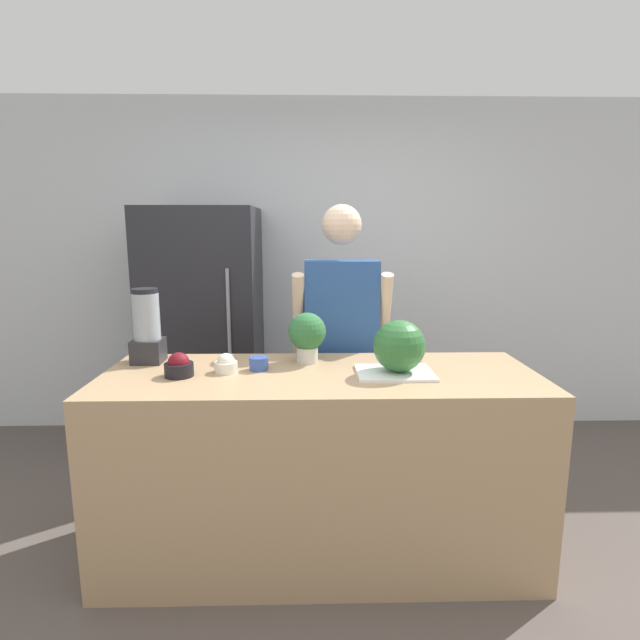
% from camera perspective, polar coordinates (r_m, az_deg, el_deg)
% --- Properties ---
extents(ground_plane, '(14.00, 14.00, 0.00)m').
position_cam_1_polar(ground_plane, '(2.51, 0.26, -29.71)').
color(ground_plane, '#564C47').
extents(wall_back, '(8.00, 0.06, 2.60)m').
position_cam_1_polar(wall_back, '(4.02, -0.57, 5.89)').
color(wall_back, silver).
rests_on(wall_back, ground_plane).
extents(counter_island, '(2.08, 0.75, 0.94)m').
position_cam_1_polar(counter_island, '(2.57, 0.02, -16.15)').
color(counter_island, tan).
rests_on(counter_island, ground_plane).
extents(refrigerator, '(0.79, 0.76, 1.76)m').
position_cam_1_polar(refrigerator, '(3.74, -12.98, -1.21)').
color(refrigerator, '#232328').
rests_on(refrigerator, ground_plane).
extents(person, '(0.57, 0.27, 1.75)m').
position_cam_1_polar(person, '(2.97, 2.39, -3.49)').
color(person, '#333338').
rests_on(person, ground_plane).
extents(cutting_board, '(0.36, 0.27, 0.01)m').
position_cam_1_polar(cutting_board, '(2.40, 8.53, -5.99)').
color(cutting_board, white).
rests_on(cutting_board, counter_island).
extents(watermelon, '(0.25, 0.25, 0.25)m').
position_cam_1_polar(watermelon, '(2.37, 9.04, -2.96)').
color(watermelon, '#2D6B33').
rests_on(watermelon, cutting_board).
extents(bowl_cherries, '(0.13, 0.13, 0.11)m').
position_cam_1_polar(bowl_cherries, '(2.42, -15.83, -5.14)').
color(bowl_cherries, black).
rests_on(bowl_cherries, counter_island).
extents(bowl_cream, '(0.11, 0.11, 0.09)m').
position_cam_1_polar(bowl_cream, '(2.44, -10.71, -5.02)').
color(bowl_cream, white).
rests_on(bowl_cream, counter_island).
extents(bowl_small_blue, '(0.09, 0.09, 0.06)m').
position_cam_1_polar(bowl_small_blue, '(2.45, -7.01, -4.96)').
color(bowl_small_blue, '#334C9E').
rests_on(bowl_small_blue, counter_island).
extents(blender, '(0.15, 0.15, 0.38)m').
position_cam_1_polar(blender, '(2.69, -19.17, -0.85)').
color(blender, '#28282D').
rests_on(blender, counter_island).
extents(potted_plant, '(0.19, 0.19, 0.26)m').
position_cam_1_polar(potted_plant, '(2.55, -1.48, -1.63)').
color(potted_plant, beige).
rests_on(potted_plant, counter_island).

